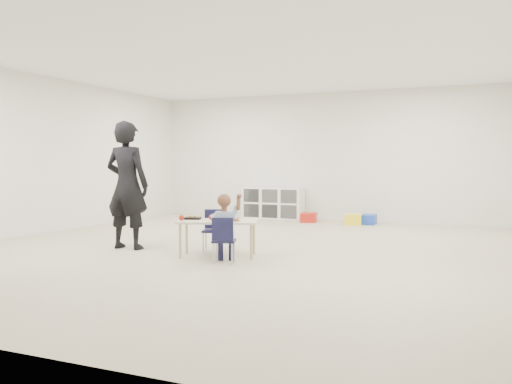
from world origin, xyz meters
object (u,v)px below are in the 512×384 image
at_px(table, 218,238).
at_px(chair_near, 224,240).
at_px(cubby_shelf, 273,203).
at_px(child, 224,227).
at_px(adult, 127,185).

bearing_deg(table, chair_near, -72.78).
height_order(chair_near, cubby_shelf, cubby_shelf).
relative_size(chair_near, child, 0.63).
xyz_separation_m(child, adult, (-1.81, 0.46, 0.47)).
xyz_separation_m(table, chair_near, (0.30, -0.41, 0.04)).
bearing_deg(child, table, 107.22).
relative_size(table, child, 1.28).
bearing_deg(cubby_shelf, child, -74.56).
height_order(child, adult, adult).
bearing_deg(chair_near, adult, 146.76).
bearing_deg(child, cubby_shelf, 86.43).
height_order(table, child, child).
relative_size(chair_near, adult, 0.31).
relative_size(child, cubby_shelf, 0.65).
relative_size(child, adult, 0.49).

